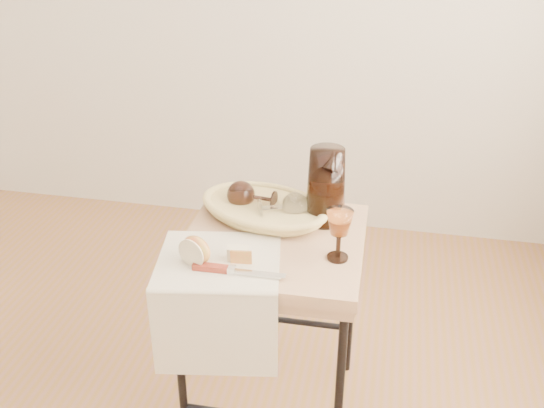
% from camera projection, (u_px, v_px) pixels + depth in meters
% --- Properties ---
extents(side_table, '(0.51, 0.51, 0.64)m').
position_uv_depth(side_table, '(273.00, 329.00, 1.87)').
color(side_table, brown).
rests_on(side_table, floor).
extents(tea_towel, '(0.36, 0.34, 0.01)m').
position_uv_depth(tea_towel, '(219.00, 260.00, 1.62)').
color(tea_towel, silver).
rests_on(tea_towel, side_table).
extents(bread_basket, '(0.41, 0.33, 0.05)m').
position_uv_depth(bread_basket, '(264.00, 210.00, 1.83)').
color(bread_basket, '#AA884D').
rests_on(bread_basket, side_table).
extents(goblet_lying_a, '(0.15, 0.10, 0.09)m').
position_uv_depth(goblet_lying_a, '(255.00, 197.00, 1.83)').
color(goblet_lying_a, '#361D15').
rests_on(goblet_lying_a, bread_basket).
extents(goblet_lying_b, '(0.15, 0.12, 0.08)m').
position_uv_depth(goblet_lying_b, '(280.00, 207.00, 1.79)').
color(goblet_lying_b, white).
rests_on(goblet_lying_b, bread_basket).
extents(pitcher, '(0.23, 0.28, 0.27)m').
position_uv_depth(pitcher, '(326.00, 186.00, 1.77)').
color(pitcher, black).
rests_on(pitcher, side_table).
extents(wine_goblet, '(0.08, 0.08, 0.15)m').
position_uv_depth(wine_goblet, '(339.00, 235.00, 1.60)').
color(wine_goblet, white).
rests_on(wine_goblet, side_table).
extents(apple_half, '(0.10, 0.07, 0.08)m').
position_uv_depth(apple_half, '(196.00, 250.00, 1.59)').
color(apple_half, red).
rests_on(apple_half, tea_towel).
extents(apple_wedge, '(0.06, 0.04, 0.04)m').
position_uv_depth(apple_wedge, '(238.00, 253.00, 1.61)').
color(apple_wedge, beige).
rests_on(apple_wedge, tea_towel).
extents(table_knife, '(0.24, 0.03, 0.02)m').
position_uv_depth(table_knife, '(235.00, 270.00, 1.56)').
color(table_knife, silver).
rests_on(table_knife, tea_towel).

